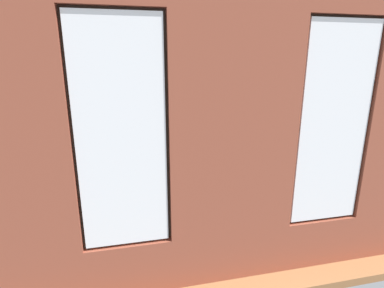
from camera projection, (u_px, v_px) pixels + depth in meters
The scene contains 18 objects.
ground_plane at pixel (184, 187), 5.92m from camera, with size 7.28×6.02×0.10m, color #99663D.
brick_wall_with_windows at pixel (234, 150), 3.03m from camera, with size 6.68×0.30×3.07m.
couch_by_window at pixel (178, 225), 3.86m from camera, with size 1.88×0.87×0.80m.
couch_left at pixel (310, 162), 6.23m from camera, with size 0.89×1.73×0.80m.
coffee_table at pixel (197, 168), 5.73m from camera, with size 1.47×0.77×0.43m.
cup_ceramic at pixel (187, 162), 5.75m from camera, with size 0.09×0.09×0.10m, color silver.
candle_jar at pixel (175, 167), 5.49m from camera, with size 0.08×0.08×0.12m, color #B7333D.
table_plant_small at pixel (215, 156), 5.89m from camera, with size 0.14×0.14×0.22m.
remote_black at pixel (197, 165), 5.71m from camera, with size 0.05×0.17×0.02m, color black.
remote_silver at pixel (204, 167), 5.62m from camera, with size 0.05×0.17×0.02m, color #B2B2B7.
media_console at pixel (8, 196), 4.87m from camera, with size 1.05×0.42×0.47m, color black.
tv_flatscreen at pixel (2, 159), 4.70m from camera, with size 1.21×0.20×0.80m.
potted_plant_beside_window_right at pixel (27, 222), 3.31m from camera, with size 0.63×0.63×1.03m.
potted_plant_foreground_right at pixel (55, 137), 7.00m from camera, with size 0.71×0.76×1.44m.
potted_plant_between_couches at pixel (278, 173), 4.05m from camera, with size 0.93×0.91×1.38m.
potted_plant_mid_room_small at pixel (213, 153), 6.76m from camera, with size 0.41×0.41×0.52m.
potted_plant_near_tv at pixel (22, 194), 3.94m from camera, with size 1.00×1.02×1.25m.
potted_plant_by_left_couch at pixel (264, 141), 7.34m from camera, with size 0.44×0.44×0.66m.
Camera 1 is at (1.06, 5.37, 2.38)m, focal length 28.00 mm.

